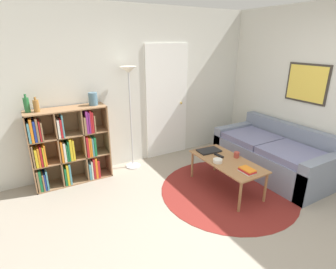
% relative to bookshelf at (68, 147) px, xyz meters
% --- Properties ---
extents(ground_plane, '(14.00, 14.00, 0.00)m').
position_rel_bookshelf_xyz_m(ground_plane, '(1.40, -2.32, -0.56)').
color(ground_plane, gray).
extents(wall_back, '(7.03, 0.11, 2.60)m').
position_rel_bookshelf_xyz_m(wall_back, '(1.42, 0.21, 0.72)').
color(wall_back, silver).
rests_on(wall_back, ground_plane).
extents(wall_right, '(0.08, 5.51, 2.60)m').
position_rel_bookshelf_xyz_m(wall_right, '(3.45, -1.07, 0.74)').
color(wall_right, silver).
rests_on(wall_right, ground_plane).
extents(rug, '(1.93, 1.93, 0.01)m').
position_rel_bookshelf_xyz_m(rug, '(1.91, -1.42, -0.56)').
color(rug, maroon).
rests_on(rug, ground_plane).
extents(bookshelf, '(1.11, 0.34, 1.15)m').
position_rel_bookshelf_xyz_m(bookshelf, '(0.00, 0.00, 0.00)').
color(bookshelf, '#936B47').
rests_on(bookshelf, ground_plane).
extents(floor_lamp, '(0.25, 0.25, 1.69)m').
position_rel_bookshelf_xyz_m(floor_lamp, '(1.02, -0.00, 0.80)').
color(floor_lamp, '#B7B7BC').
rests_on(floor_lamp, ground_plane).
extents(couch, '(0.94, 1.84, 0.77)m').
position_rel_bookshelf_xyz_m(couch, '(2.99, -1.31, -0.28)').
color(couch, gray).
rests_on(couch, ground_plane).
extents(coffee_table, '(0.54, 1.12, 0.45)m').
position_rel_bookshelf_xyz_m(coffee_table, '(1.92, -1.34, -0.16)').
color(coffee_table, '#996B42').
rests_on(coffee_table, ground_plane).
extents(laptop, '(0.36, 0.25, 0.02)m').
position_rel_bookshelf_xyz_m(laptop, '(1.90, -0.95, -0.10)').
color(laptop, black).
rests_on(laptop, coffee_table).
extents(bowl, '(0.13, 0.13, 0.05)m').
position_rel_bookshelf_xyz_m(bowl, '(1.76, -1.33, -0.09)').
color(bowl, silver).
rests_on(bowl, coffee_table).
extents(book_stack_on_table, '(0.15, 0.21, 0.04)m').
position_rel_bookshelf_xyz_m(book_stack_on_table, '(1.90, -1.74, -0.09)').
color(book_stack_on_table, silver).
rests_on(book_stack_on_table, coffee_table).
extents(cup, '(0.08, 0.08, 0.08)m').
position_rel_bookshelf_xyz_m(cup, '(2.11, -1.33, -0.07)').
color(cup, '#A33D33').
rests_on(cup, coffee_table).
extents(remote, '(0.06, 0.16, 0.02)m').
position_rel_bookshelf_xyz_m(remote, '(1.91, -1.17, -0.10)').
color(remote, black).
rests_on(remote, coffee_table).
extents(bottle_left, '(0.07, 0.07, 0.24)m').
position_rel_bookshelf_xyz_m(bottle_left, '(-0.43, 0.03, 0.69)').
color(bottle_left, '#236633').
rests_on(bottle_left, bookshelf).
extents(bottle_middle, '(0.08, 0.08, 0.20)m').
position_rel_bookshelf_xyz_m(bottle_middle, '(-0.32, -0.01, 0.67)').
color(bottle_middle, olive).
rests_on(bottle_middle, bookshelf).
extents(vase_on_shelf, '(0.13, 0.13, 0.19)m').
position_rel_bookshelf_xyz_m(vase_on_shelf, '(0.44, 0.00, 0.68)').
color(vase_on_shelf, slate).
rests_on(vase_on_shelf, bookshelf).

